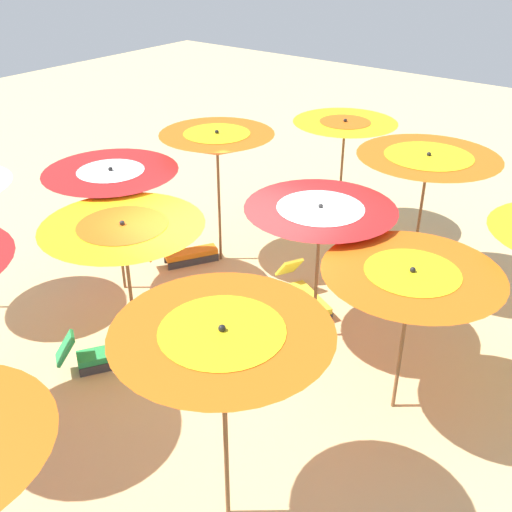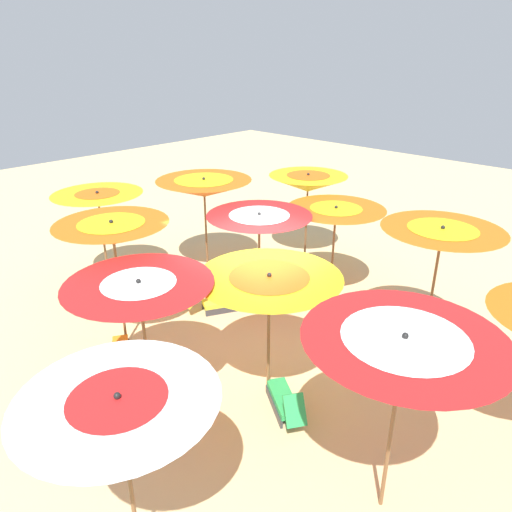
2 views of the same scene
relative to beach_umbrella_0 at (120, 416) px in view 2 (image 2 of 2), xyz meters
name	(u,v)px [view 2 (image 2 of 2)]	position (x,y,z in m)	size (l,w,h in m)	color
ground	(261,342)	(-4.05, -1.94, -2.00)	(37.57, 37.57, 0.04)	#D1B57F
beach_umbrella_0	(120,416)	(0.00, 0.00, 0.00)	(1.98, 1.98, 2.26)	brown
beach_umbrella_1	(403,352)	(-2.46, 1.63, 0.30)	(2.20, 2.20, 2.52)	brown
beach_umbrella_3	(140,293)	(-1.51, -1.95, 0.05)	(2.15, 2.15, 2.25)	brown
beach_umbrella_4	(269,288)	(-3.04, -0.83, -0.04)	(2.21, 2.21, 2.19)	brown
beach_umbrella_5	(441,239)	(-5.92, 0.49, 0.30)	(2.06, 2.06, 2.52)	brown
beach_umbrella_6	(113,233)	(-2.18, -3.76, 0.30)	(1.99, 1.99, 2.53)	brown
beach_umbrella_7	(259,223)	(-4.90, -2.81, 0.03)	(2.14, 2.14, 2.24)	brown
beach_umbrella_8	(336,216)	(-6.60, -2.13, -0.07)	(2.15, 2.15, 2.15)	brown
beach_umbrella_9	(98,200)	(-3.26, -6.26, 0.15)	(2.01, 2.01, 2.34)	brown
beach_umbrella_10	(204,188)	(-5.43, -5.14, 0.21)	(2.29, 2.29, 2.45)	brown
beach_umbrella_11	(308,183)	(-7.88, -3.91, 0.09)	(2.03, 2.03, 2.34)	brown
lounger_0	(121,355)	(-1.76, -3.25, -1.78)	(0.93, 1.30, 0.65)	#333338
lounger_1	(285,401)	(-2.87, -0.31, -1.78)	(0.89, 1.15, 0.64)	#333338
lounger_2	(220,301)	(-4.31, -3.42, -1.77)	(1.37, 0.95, 0.67)	#333338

